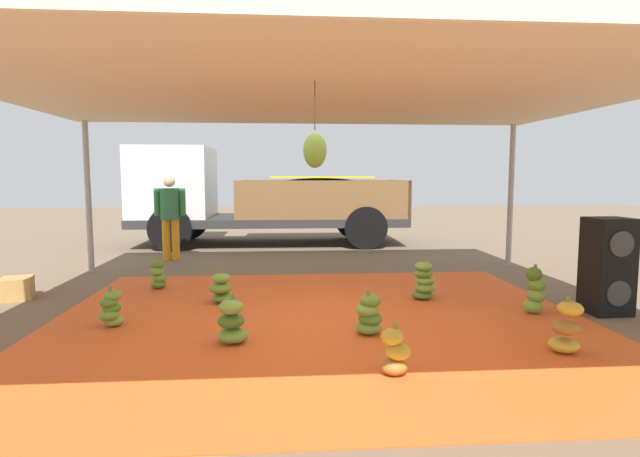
% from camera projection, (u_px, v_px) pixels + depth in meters
% --- Properties ---
extents(ground_plane, '(40.00, 40.00, 0.00)m').
position_uv_depth(ground_plane, '(307.00, 272.00, 8.84)').
color(ground_plane, brown).
extents(tarp_orange, '(6.27, 5.60, 0.01)m').
position_uv_depth(tarp_orange, '(321.00, 320.00, 5.86)').
color(tarp_orange, '#E05B23').
rests_on(tarp_orange, ground).
extents(tent_canopy, '(8.00, 7.00, 2.70)m').
position_uv_depth(tent_canopy, '(321.00, 91.00, 5.50)').
color(tent_canopy, '#9EA0A5').
rests_on(tent_canopy, ground).
extents(banana_bunch_0, '(0.32, 0.29, 0.46)m').
position_uv_depth(banana_bunch_0, '(395.00, 353.00, 4.21)').
color(banana_bunch_0, '#996628').
rests_on(banana_bunch_0, tarp_orange).
extents(banana_bunch_1, '(0.37, 0.36, 0.48)m').
position_uv_depth(banana_bunch_1, '(369.00, 315.00, 5.33)').
color(banana_bunch_1, '#6B9E38').
rests_on(banana_bunch_1, tarp_orange).
extents(banana_bunch_2, '(0.41, 0.41, 0.49)m').
position_uv_depth(banana_bunch_2, '(232.00, 323.00, 5.04)').
color(banana_bunch_2, '#6B9E38').
rests_on(banana_bunch_2, tarp_orange).
extents(banana_bunch_3, '(0.42, 0.43, 0.58)m').
position_uv_depth(banana_bunch_3, '(424.00, 282.00, 6.84)').
color(banana_bunch_3, '#518428').
rests_on(banana_bunch_3, tarp_orange).
extents(banana_bunch_4, '(0.43, 0.43, 0.45)m').
position_uv_depth(banana_bunch_4, '(222.00, 289.00, 6.65)').
color(banana_bunch_4, '#60932D').
rests_on(banana_bunch_4, tarp_orange).
extents(banana_bunch_5, '(0.34, 0.36, 0.47)m').
position_uv_depth(banana_bunch_5, '(111.00, 310.00, 5.59)').
color(banana_bunch_5, '#75A83D').
rests_on(banana_bunch_5, tarp_orange).
extents(banana_bunch_6, '(0.32, 0.31, 0.49)m').
position_uv_depth(banana_bunch_6, '(158.00, 275.00, 7.48)').
color(banana_bunch_6, '#518428').
rests_on(banana_bunch_6, tarp_orange).
extents(banana_bunch_7, '(0.36, 0.35, 0.55)m').
position_uv_depth(banana_bunch_7, '(566.00, 329.00, 4.75)').
color(banana_bunch_7, gold).
rests_on(banana_bunch_7, tarp_orange).
extents(banana_bunch_8, '(0.31, 0.27, 0.61)m').
position_uv_depth(banana_bunch_8, '(535.00, 292.00, 6.13)').
color(banana_bunch_8, '#75A83D').
rests_on(banana_bunch_8, tarp_orange).
extents(cargo_truck_main, '(6.64, 2.46, 2.40)m').
position_uv_depth(cargo_truck_main, '(257.00, 197.00, 12.52)').
color(cargo_truck_main, '#2D2D2D').
rests_on(cargo_truck_main, ground).
extents(worker_0, '(0.62, 0.38, 1.70)m').
position_uv_depth(worker_0, '(170.00, 211.00, 10.08)').
color(worker_0, orange).
rests_on(worker_0, ground).
extents(speaker_stack, '(0.49, 0.49, 1.18)m').
position_uv_depth(speaker_stack, '(607.00, 266.00, 6.14)').
color(speaker_stack, black).
rests_on(speaker_stack, ground).
extents(crate_0, '(0.50, 0.53, 0.30)m').
position_uv_depth(crate_0, '(17.00, 288.00, 6.91)').
color(crate_0, '#B78947').
rests_on(crate_0, ground).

